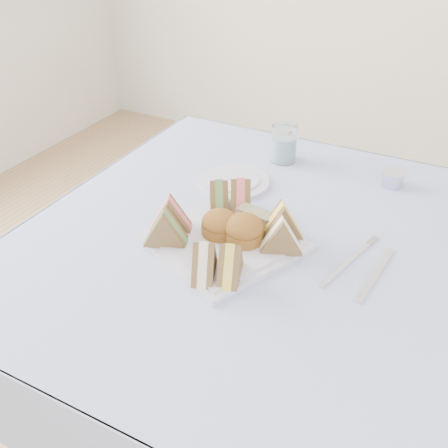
% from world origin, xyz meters
% --- Properties ---
extents(floor, '(4.00, 4.00, 0.00)m').
position_xyz_m(floor, '(0.00, 0.00, 0.00)').
color(floor, '#9E7751').
rests_on(floor, ground).
extents(table, '(0.90, 0.90, 0.74)m').
position_xyz_m(table, '(0.00, 0.00, 0.37)').
color(table, brown).
rests_on(table, floor).
extents(tablecloth, '(1.02, 1.02, 0.01)m').
position_xyz_m(tablecloth, '(0.00, 0.00, 0.74)').
color(tablecloth, '#A1B0E3').
rests_on(tablecloth, table).
extents(serving_plate, '(0.35, 0.35, 0.01)m').
position_xyz_m(serving_plate, '(-0.08, -0.06, 0.75)').
color(serving_plate, silver).
rests_on(serving_plate, tablecloth).
extents(sandwich_fl_a, '(0.10, 0.08, 0.08)m').
position_xyz_m(sandwich_fl_a, '(-0.20, -0.08, 0.80)').
color(sandwich_fl_a, olive).
rests_on(sandwich_fl_a, serving_plate).
extents(sandwich_fl_b, '(0.10, 0.07, 0.08)m').
position_xyz_m(sandwich_fl_b, '(-0.18, -0.13, 0.80)').
color(sandwich_fl_b, olive).
rests_on(sandwich_fl_b, serving_plate).
extents(sandwich_fr_a, '(0.06, 0.09, 0.07)m').
position_xyz_m(sandwich_fr_a, '(-0.02, -0.16, 0.79)').
color(sandwich_fr_a, olive).
rests_on(sandwich_fr_a, serving_plate).
extents(sandwich_fr_b, '(0.07, 0.09, 0.07)m').
position_xyz_m(sandwich_fr_b, '(-0.06, -0.18, 0.80)').
color(sandwich_fr_b, olive).
rests_on(sandwich_fr_b, serving_plate).
extents(sandwich_bl_a, '(0.08, 0.09, 0.08)m').
position_xyz_m(sandwich_bl_a, '(-0.14, 0.04, 0.80)').
color(sandwich_bl_a, olive).
rests_on(sandwich_bl_a, serving_plate).
extents(sandwich_bl_b, '(0.08, 0.10, 0.08)m').
position_xyz_m(sandwich_bl_b, '(-0.10, 0.05, 0.80)').
color(sandwich_bl_b, olive).
rests_on(sandwich_bl_b, serving_plate).
extents(sandwich_br_a, '(0.09, 0.07, 0.08)m').
position_xyz_m(sandwich_br_a, '(0.04, -0.04, 0.80)').
color(sandwich_br_a, olive).
rests_on(sandwich_br_a, serving_plate).
extents(sandwich_br_b, '(0.10, 0.08, 0.08)m').
position_xyz_m(sandwich_br_b, '(0.02, 0.00, 0.80)').
color(sandwich_br_b, olive).
rests_on(sandwich_br_b, serving_plate).
extents(scone_left, '(0.10, 0.10, 0.05)m').
position_xyz_m(scone_left, '(-0.10, -0.05, 0.78)').
color(scone_left, '#97592B').
rests_on(scone_left, serving_plate).
extents(scone_right, '(0.09, 0.09, 0.05)m').
position_xyz_m(scone_right, '(-0.04, -0.05, 0.79)').
color(scone_right, '#97592B').
rests_on(scone_right, serving_plate).
extents(pastry_slice, '(0.09, 0.05, 0.04)m').
position_xyz_m(pastry_slice, '(-0.04, 0.01, 0.78)').
color(pastry_slice, tan).
rests_on(pastry_slice, serving_plate).
extents(side_plate, '(0.19, 0.19, 0.01)m').
position_xyz_m(side_plate, '(-0.17, 0.18, 0.75)').
color(side_plate, silver).
rests_on(side_plate, tablecloth).
extents(water_glass, '(0.09, 0.09, 0.10)m').
position_xyz_m(water_glass, '(-0.11, 0.35, 0.80)').
color(water_glass, white).
rests_on(water_glass, tablecloth).
extents(tea_strainer, '(0.06, 0.06, 0.03)m').
position_xyz_m(tea_strainer, '(0.18, 0.35, 0.76)').
color(tea_strainer, silver).
rests_on(tea_strainer, tablecloth).
extents(knife, '(0.04, 0.19, 0.00)m').
position_xyz_m(knife, '(0.22, -0.02, 0.75)').
color(knife, silver).
rests_on(knife, tablecloth).
extents(fork, '(0.06, 0.18, 0.00)m').
position_xyz_m(fork, '(0.16, -0.01, 0.75)').
color(fork, silver).
rests_on(fork, tablecloth).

